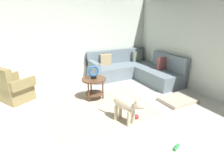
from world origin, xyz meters
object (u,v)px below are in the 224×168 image
object	(u,v)px
side_table	(94,83)
dog	(127,105)
torus_sculpture	(94,72)
dog_bed_mat	(178,100)
dog_toy_ball	(136,117)
armchair	(14,89)
sectional_couch	(134,70)
dog_toy_rope	(176,147)

from	to	relation	value
side_table	dog	bearing A→B (deg)	-83.41
torus_sculpture	dog_bed_mat	distance (m)	2.15
side_table	torus_sculpture	bearing A→B (deg)	180.00
dog_toy_ball	torus_sculpture	bearing A→B (deg)	107.68
armchair	side_table	distance (m)	1.92
torus_sculpture	dog_bed_mat	world-z (taller)	torus_sculpture
side_table	torus_sculpture	world-z (taller)	torus_sculpture
dog_bed_mat	torus_sculpture	bearing A→B (deg)	148.36
armchair	torus_sculpture	size ratio (longest dim) A/B	3.05
dog	sectional_couch	bearing A→B (deg)	-148.64
dog_toy_ball	dog_toy_rope	distance (m)	1.02
sectional_couch	dog_toy_ball	xyz separation A→B (m)	(-1.35, -2.13, -0.24)
armchair	dog_bed_mat	world-z (taller)	armchair
armchair	dog_bed_mat	bearing A→B (deg)	31.68
side_table	dog_toy_rope	size ratio (longest dim) A/B	3.64
armchair	dog_toy_ball	distance (m)	2.98
dog	dog_toy_ball	xyz separation A→B (m)	(0.26, 0.02, -0.33)
armchair	dog	xyz separation A→B (m)	(1.91, -2.04, 0.05)
sectional_couch	dog_toy_ball	bearing A→B (deg)	-122.35
armchair	dog_toy_ball	size ratio (longest dim) A/B	9.80
side_table	dog_bed_mat	xyz separation A→B (m)	(1.74, -1.07, -0.37)
torus_sculpture	dog	xyz separation A→B (m)	(0.15, -1.29, -0.33)
armchair	dog_toy_rope	size ratio (longest dim) A/B	6.04
dog_toy_ball	dog_toy_rope	world-z (taller)	dog_toy_ball
side_table	torus_sculpture	xyz separation A→B (m)	(-0.00, 0.00, 0.29)
sectional_couch	side_table	xyz separation A→B (m)	(-1.76, -0.86, 0.12)
side_table	dog_toy_ball	bearing A→B (deg)	-72.32
side_table	dog_toy_ball	size ratio (longest dim) A/B	5.92
torus_sculpture	dog_toy_ball	bearing A→B (deg)	-72.32
armchair	torus_sculpture	bearing A→B (deg)	36.08
armchair	torus_sculpture	distance (m)	1.95
dog	dog_toy_ball	distance (m)	0.42
torus_sculpture	sectional_couch	bearing A→B (deg)	26.08
dog_bed_mat	sectional_couch	bearing A→B (deg)	89.64
dog_bed_mat	dog_toy_ball	xyz separation A→B (m)	(-1.34, -0.20, 0.01)
side_table	dog_toy_ball	xyz separation A→B (m)	(0.41, -1.27, -0.37)
torus_sculpture	dog_toy_rope	xyz separation A→B (m)	(0.47, -2.29, -0.69)
dog_toy_ball	dog_toy_rope	bearing A→B (deg)	-86.23
torus_sculpture	dog	distance (m)	1.34
dog_bed_mat	armchair	bearing A→B (deg)	152.47
sectional_couch	dog_toy_rope	distance (m)	3.41
dog_toy_rope	torus_sculpture	bearing A→B (deg)	101.68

